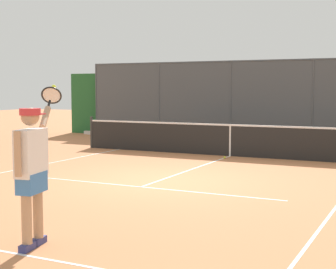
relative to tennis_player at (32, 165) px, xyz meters
name	(u,v)px	position (x,y,z in m)	size (l,w,h in m)	color
ground_plane	(159,181)	(0.75, -4.99, -1.07)	(60.00, 60.00, 0.00)	#C67A4C
court_line_markings	(135,189)	(0.75, -3.92, -1.07)	(7.85, 10.00, 0.01)	white
fence_backdrop	(275,106)	(0.75, -14.75, 0.27)	(18.62, 1.37, 3.10)	#474C51
tennis_net	(230,140)	(0.75, -9.66, -0.57)	(10.09, 0.09, 1.07)	#2D2D2D
tennis_player	(32,165)	(0.00, 0.00, 0.00)	(0.67, 1.39, 2.09)	navy
tennis_ball_near_baseline	(225,157)	(0.71, -9.07, -1.04)	(0.07, 0.07, 0.07)	#CCDB33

